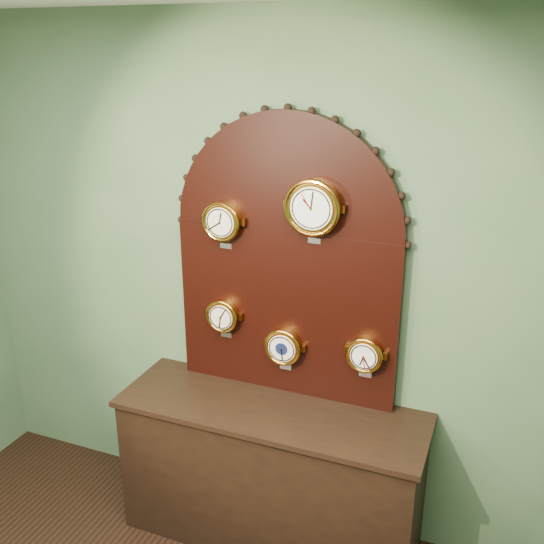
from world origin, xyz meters
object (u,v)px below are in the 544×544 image
at_px(display_board, 287,251).
at_px(barometer, 284,346).
at_px(hygrometer, 223,315).
at_px(roman_clock, 223,221).
at_px(shop_counter, 271,476).
at_px(tide_clock, 365,354).
at_px(arabic_clock, 313,207).

bearing_deg(display_board, barometer, -79.03).
distance_m(hygrometer, barometer, 0.37).
bearing_deg(hygrometer, barometer, -0.11).
bearing_deg(hygrometer, roman_clock, -3.23).
bearing_deg(shop_counter, display_board, 90.00).
height_order(display_board, tide_clock, display_board).
bearing_deg(shop_counter, barometer, 85.23).
relative_size(display_board, roman_clock, 5.87).
relative_size(shop_counter, hygrometer, 6.76).
bearing_deg(shop_counter, hygrometer, 155.45).
relative_size(roman_clock, hygrometer, 1.10).
height_order(roman_clock, barometer, roman_clock).
bearing_deg(hygrometer, arabic_clock, -0.28).
height_order(roman_clock, arabic_clock, arabic_clock).
bearing_deg(tide_clock, display_board, 171.69).
bearing_deg(tide_clock, shop_counter, -161.02).
height_order(display_board, hygrometer, display_board).
xyz_separation_m(roman_clock, barometer, (0.34, -0.00, -0.65)).
relative_size(arabic_clock, tide_clock, 1.38).
bearing_deg(roman_clock, shop_counter, -25.25).
relative_size(roman_clock, arabic_clock, 0.79).
relative_size(shop_counter, display_board, 1.05).
bearing_deg(barometer, hygrometer, 179.89).
height_order(shop_counter, barometer, barometer).
bearing_deg(display_board, hygrometer, -169.05).
height_order(hygrometer, barometer, hygrometer).
distance_m(arabic_clock, tide_clock, 0.78).
bearing_deg(arabic_clock, roman_clock, 179.79).
xyz_separation_m(hygrometer, tide_clock, (0.79, -0.00, -0.08)).
distance_m(shop_counter, hygrometer, 0.92).
xyz_separation_m(shop_counter, barometer, (0.01, 0.15, 0.72)).
xyz_separation_m(roman_clock, tide_clock, (0.78, 0.00, -0.61)).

